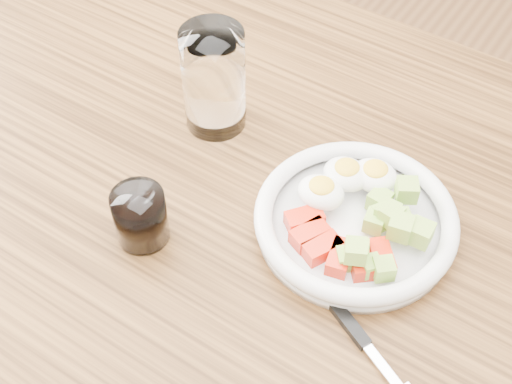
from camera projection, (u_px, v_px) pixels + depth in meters
The scene contains 5 objects.
dining_table at pixel (258, 263), 0.95m from camera, with size 1.50×0.90×0.77m.
bowl at pixel (356, 218), 0.84m from camera, with size 0.24×0.24×0.06m.
fork at pixel (354, 330), 0.76m from camera, with size 0.20×0.11×0.01m.
water_glass at pixel (214, 80), 0.92m from camera, with size 0.08×0.08×0.15m, color white.
coffee_glass at pixel (140, 217), 0.82m from camera, with size 0.06×0.06×0.07m.
Camera 1 is at (0.29, -0.45, 1.45)m, focal length 50.00 mm.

